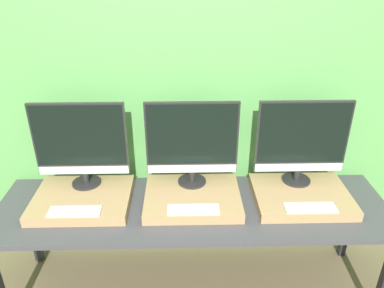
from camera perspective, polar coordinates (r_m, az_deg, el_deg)
name	(u,v)px	position (r m, az deg, el deg)	size (l,w,h in m)	color
wall_back	(191,96)	(2.51, -0.14, 7.39)	(8.00, 0.04, 2.60)	#66B75B
workbench	(193,213)	(2.46, 0.11, -10.47)	(2.50, 0.70, 0.70)	#47474C
wooden_riser_left	(83,199)	(2.53, -16.32, -8.05)	(0.61, 0.48, 0.06)	tan
monitor_left	(80,142)	(2.47, -16.64, 0.23)	(0.59, 0.19, 0.58)	#282828
keyboard_left	(75,211)	(2.37, -17.44, -9.73)	(0.31, 0.10, 0.01)	silver
wooden_riser_center	(193,197)	(2.45, 0.08, -8.14)	(0.61, 0.48, 0.06)	tan
monitor_center	(192,141)	(2.38, 0.00, 0.43)	(0.59, 0.19, 0.58)	#282828
keyboard_center	(193,209)	(2.28, 0.20, -9.91)	(0.31, 0.10, 0.01)	silver
wooden_riser_right	(301,196)	(2.56, 16.27, -7.58)	(0.61, 0.48, 0.06)	tan
monitor_right	(302,140)	(2.50, 16.43, 0.60)	(0.59, 0.19, 0.58)	#282828
keyboard_right	(310,207)	(2.40, 17.57, -9.20)	(0.31, 0.10, 0.01)	silver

